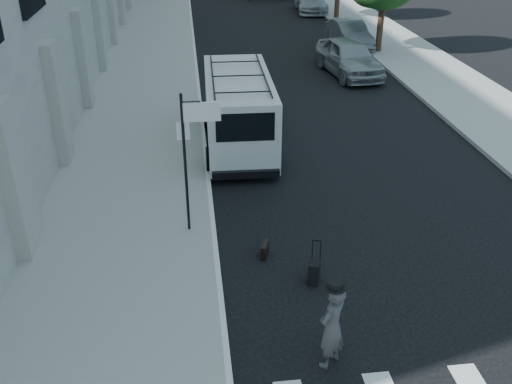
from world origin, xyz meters
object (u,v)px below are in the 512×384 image
object	(u,v)px
briefcase	(265,250)
parked_car_a	(349,57)
businessman	(332,327)
cargo_van	(238,109)
parked_car_c	(311,1)
suitcase	(314,272)
parked_car_b	(349,34)

from	to	relation	value
briefcase	parked_car_a	world-z (taller)	parked_car_a
businessman	cargo_van	xyz separation A→B (m)	(-0.68, 10.36, 0.37)
parked_car_c	suitcase	bearing A→B (deg)	-96.94
parked_car_b	parked_car_c	bearing A→B (deg)	86.31
briefcase	cargo_van	xyz separation A→B (m)	(0.02, 6.80, 1.06)
businessman	suitcase	bearing A→B (deg)	-138.99
cargo_van	parked_car_a	xyz separation A→B (m)	(5.83, 7.56, -0.41)
businessman	cargo_van	bearing A→B (deg)	-129.79
briefcase	cargo_van	bearing A→B (deg)	107.74
briefcase	parked_car_b	world-z (taller)	parked_car_b
suitcase	parked_car_c	bearing A→B (deg)	100.10
cargo_van	parked_car_a	bearing A→B (deg)	53.76
briefcase	suitcase	world-z (taller)	suitcase
businessman	suitcase	xyz separation A→B (m)	(0.23, 2.43, -0.59)
parked_car_a	parked_car_b	distance (m)	5.31
parked_car_a	suitcase	bearing A→B (deg)	-114.80
suitcase	parked_car_c	distance (m)	31.77
parked_car_c	parked_car_a	bearing A→B (deg)	-90.71
parked_car_a	parked_car_b	size ratio (longest dim) A/B	1.13
businessman	parked_car_c	distance (m)	34.19
suitcase	parked_car_a	distance (m)	16.27
businessman	briefcase	xyz separation A→B (m)	(-0.70, 3.56, -0.69)
suitcase	cargo_van	size ratio (longest dim) A/B	0.16
parked_car_b	cargo_van	bearing A→B (deg)	-123.22
cargo_van	parked_car_b	bearing A→B (deg)	61.63
suitcase	parked_car_a	size ratio (longest dim) A/B	0.21
parked_car_a	parked_car_c	world-z (taller)	parked_car_a
briefcase	parked_car_c	xyz separation A→B (m)	(7.33, 29.98, 0.55)
suitcase	parked_car_b	distance (m)	21.57
suitcase	parked_car_b	world-z (taller)	parked_car_b
suitcase	businessman	bearing A→B (deg)	-73.74
parked_car_c	businessman	bearing A→B (deg)	-96.50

